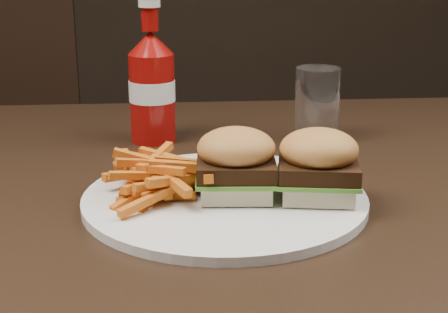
{
  "coord_description": "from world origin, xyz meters",
  "views": [
    {
      "loc": [
        0.01,
        -0.77,
        1.02
      ],
      "look_at": [
        0.07,
        -0.08,
        0.8
      ],
      "focal_mm": 55.0,
      "sensor_mm": 36.0,
      "label": 1
    }
  ],
  "objects": [
    {
      "name": "dining_table",
      "position": [
        0.0,
        0.0,
        0.73
      ],
      "size": [
        1.2,
        0.8,
        0.04
      ],
      "primitive_type": "cube",
      "color": "black",
      "rests_on": "ground"
    },
    {
      "name": "chair_far",
      "position": [
        -0.4,
        0.83,
        0.43
      ],
      "size": [
        0.48,
        0.48,
        0.04
      ],
      "primitive_type": "cube",
      "rotation": [
        0.0,
        0.0,
        3.18
      ],
      "color": "black",
      "rests_on": "ground"
    },
    {
      "name": "plate",
      "position": [
        0.07,
        -0.09,
        0.76
      ],
      "size": [
        0.31,
        0.31,
        0.01
      ],
      "primitive_type": "cylinder",
      "color": "white",
      "rests_on": "dining_table"
    },
    {
      "name": "sandwich_half_a",
      "position": [
        0.08,
        -0.09,
        0.77
      ],
      "size": [
        0.08,
        0.07,
        0.02
      ],
      "primitive_type": "cube",
      "rotation": [
        0.0,
        0.0,
        -0.07
      ],
      "color": "beige",
      "rests_on": "plate"
    },
    {
      "name": "sandwich_half_b",
      "position": [
        0.16,
        -0.1,
        0.77
      ],
      "size": [
        0.08,
        0.08,
        0.02
      ],
      "primitive_type": "cube",
      "rotation": [
        0.0,
        0.0,
        -0.15
      ],
      "color": "beige",
      "rests_on": "plate"
    },
    {
      "name": "fries_pile",
      "position": [
        -0.0,
        -0.08,
        0.78
      ],
      "size": [
        0.12,
        0.12,
        0.05
      ],
      "primitive_type": null,
      "rotation": [
        0.0,
        0.0,
        -0.07
      ],
      "color": "orange",
      "rests_on": "plate"
    },
    {
      "name": "ketchup_bottle",
      "position": [
        -0.01,
        0.16,
        0.81
      ],
      "size": [
        0.08,
        0.08,
        0.13
      ],
      "primitive_type": "cylinder",
      "rotation": [
        0.0,
        0.0,
        0.27
      ],
      "color": "maroon",
      "rests_on": "dining_table"
    },
    {
      "name": "tumbler",
      "position": [
        0.22,
        0.15,
        0.81
      ],
      "size": [
        0.07,
        0.07,
        0.1
      ],
      "primitive_type": "cylinder",
      "rotation": [
        0.0,
        0.0,
        0.05
      ],
      "color": "white",
      "rests_on": "dining_table"
    }
  ]
}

